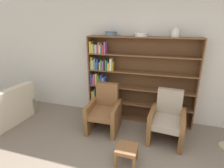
{
  "coord_description": "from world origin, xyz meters",
  "views": [
    {
      "loc": [
        0.31,
        -1.35,
        2.17
      ],
      "look_at": [
        -0.72,
        2.08,
        0.95
      ],
      "focal_mm": 28.0,
      "sensor_mm": 36.0,
      "label": 1
    }
  ],
  "objects_px": {
    "vase_tall": "(175,33)",
    "couch": "(0,112)",
    "footstool": "(127,150)",
    "bowl_slate": "(141,34)",
    "armchair_leather": "(104,111)",
    "armchair_cushioned": "(167,120)",
    "bookshelf": "(129,81)",
    "bowl_brass": "(111,33)"
  },
  "relations": [
    {
      "from": "vase_tall",
      "to": "couch",
      "type": "relative_size",
      "value": 0.12
    },
    {
      "from": "couch",
      "to": "footstool",
      "type": "bearing_deg",
      "value": -93.89
    },
    {
      "from": "bowl_slate",
      "to": "vase_tall",
      "type": "relative_size",
      "value": 1.55
    },
    {
      "from": "armchair_leather",
      "to": "footstool",
      "type": "distance_m",
      "value": 1.12
    },
    {
      "from": "armchair_cushioned",
      "to": "footstool",
      "type": "distance_m",
      "value": 1.07
    },
    {
      "from": "couch",
      "to": "footstool",
      "type": "xyz_separation_m",
      "value": [
        2.99,
        -0.36,
        -0.04
      ]
    },
    {
      "from": "bookshelf",
      "to": "vase_tall",
      "type": "distance_m",
      "value": 1.38
    },
    {
      "from": "vase_tall",
      "to": "armchair_cushioned",
      "type": "bearing_deg",
      "value": -89.79
    },
    {
      "from": "bowl_slate",
      "to": "armchair_cushioned",
      "type": "bearing_deg",
      "value": -42.21
    },
    {
      "from": "bowl_slate",
      "to": "vase_tall",
      "type": "distance_m",
      "value": 0.67
    },
    {
      "from": "bookshelf",
      "to": "vase_tall",
      "type": "height_order",
      "value": "vase_tall"
    },
    {
      "from": "bookshelf",
      "to": "vase_tall",
      "type": "bearing_deg",
      "value": -1.17
    },
    {
      "from": "bowl_brass",
      "to": "footstool",
      "type": "height_order",
      "value": "bowl_brass"
    },
    {
      "from": "vase_tall",
      "to": "bowl_slate",
      "type": "bearing_deg",
      "value": -180.0
    },
    {
      "from": "bookshelf",
      "to": "couch",
      "type": "distance_m",
      "value": 3.01
    },
    {
      "from": "bookshelf",
      "to": "bowl_brass",
      "type": "distance_m",
      "value": 1.13
    },
    {
      "from": "couch",
      "to": "armchair_leather",
      "type": "xyz_separation_m",
      "value": [
        2.31,
        0.51,
        0.12
      ]
    },
    {
      "from": "bowl_brass",
      "to": "armchair_cushioned",
      "type": "xyz_separation_m",
      "value": [
        1.33,
        -0.6,
        -1.57
      ]
    },
    {
      "from": "armchair_leather",
      "to": "armchair_cushioned",
      "type": "xyz_separation_m",
      "value": [
        1.28,
        -0.0,
        0.0
      ]
    },
    {
      "from": "bowl_slate",
      "to": "armchair_cushioned",
      "type": "relative_size",
      "value": 0.29
    },
    {
      "from": "bowl_brass",
      "to": "vase_tall",
      "type": "xyz_separation_m",
      "value": [
        1.32,
        0.0,
        0.02
      ]
    },
    {
      "from": "bowl_brass",
      "to": "bowl_slate",
      "type": "height_order",
      "value": "bowl_brass"
    },
    {
      "from": "bowl_brass",
      "to": "armchair_cushioned",
      "type": "height_order",
      "value": "bowl_brass"
    },
    {
      "from": "armchair_cushioned",
      "to": "footstool",
      "type": "xyz_separation_m",
      "value": [
        -0.61,
        -0.87,
        -0.16
      ]
    },
    {
      "from": "bowl_brass",
      "to": "vase_tall",
      "type": "relative_size",
      "value": 1.42
    },
    {
      "from": "bowl_slate",
      "to": "bowl_brass",
      "type": "bearing_deg",
      "value": 180.0
    },
    {
      "from": "bowl_brass",
      "to": "vase_tall",
      "type": "height_order",
      "value": "vase_tall"
    },
    {
      "from": "bowl_brass",
      "to": "footstool",
      "type": "distance_m",
      "value": 2.39
    },
    {
      "from": "vase_tall",
      "to": "footstool",
      "type": "xyz_separation_m",
      "value": [
        -0.6,
        -1.48,
        -1.76
      ]
    },
    {
      "from": "vase_tall",
      "to": "armchair_leather",
      "type": "distance_m",
      "value": 2.14
    },
    {
      "from": "bowl_slate",
      "to": "couch",
      "type": "relative_size",
      "value": 0.19
    },
    {
      "from": "bookshelf",
      "to": "bowl_brass",
      "type": "xyz_separation_m",
      "value": [
        -0.44,
        -0.02,
        1.04
      ]
    },
    {
      "from": "couch",
      "to": "armchair_cushioned",
      "type": "xyz_separation_m",
      "value": [
        3.6,
        0.51,
        0.12
      ]
    },
    {
      "from": "armchair_leather",
      "to": "armchair_cushioned",
      "type": "relative_size",
      "value": 1.0
    },
    {
      "from": "couch",
      "to": "bowl_brass",
      "type": "bearing_deg",
      "value": -60.86
    },
    {
      "from": "bowl_brass",
      "to": "footstool",
      "type": "xyz_separation_m",
      "value": [
        0.72,
        -1.48,
        -1.74
      ]
    },
    {
      "from": "bookshelf",
      "to": "bowl_slate",
      "type": "relative_size",
      "value": 8.47
    },
    {
      "from": "bookshelf",
      "to": "footstool",
      "type": "bearing_deg",
      "value": -79.41
    },
    {
      "from": "bowl_slate",
      "to": "armchair_leather",
      "type": "bearing_deg",
      "value": -135.54
    },
    {
      "from": "armchair_cushioned",
      "to": "footstool",
      "type": "bearing_deg",
      "value": 60.39
    },
    {
      "from": "bowl_brass",
      "to": "armchair_cushioned",
      "type": "relative_size",
      "value": 0.26
    },
    {
      "from": "couch",
      "to": "footstool",
      "type": "relative_size",
      "value": 4.51
    }
  ]
}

